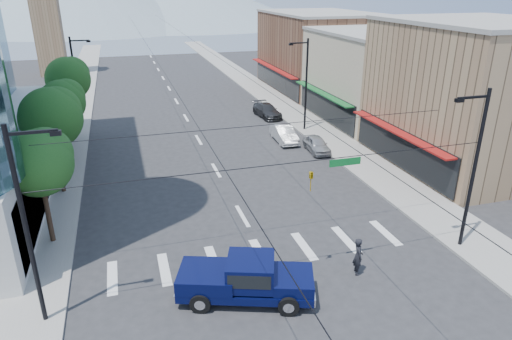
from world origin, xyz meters
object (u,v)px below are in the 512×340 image
Objects in this scene: pickup_truck at (245,278)px; parked_car_mid at (284,134)px; pedestrian at (358,256)px; parked_car_far at (267,111)px; parked_car_near at (317,144)px.

pickup_truck is 1.46× the size of parked_car_mid.
pickup_truck is 5.99m from pedestrian.
pickup_truck is 23.28m from parked_car_mid.
pedestrian is 29.85m from parked_car_far.
pedestrian is 0.44× the size of parked_car_mid.
parked_car_mid is at bearing 3.42° from pedestrian.
pedestrian is 18.25m from parked_car_near.
pedestrian is at bearing -103.44° from parked_car_near.
parked_car_mid is at bearing -102.97° from parked_car_far.
parked_car_near is (5.40, 17.43, -0.33)m from pedestrian.
parked_car_mid is (3.60, 20.91, -0.25)m from pedestrian.
pedestrian is at bearing -104.64° from parked_car_far.
pickup_truck reaches higher than parked_car_mid.
parked_car_mid reaches higher than parked_car_far.
pickup_truck is at bearing -115.31° from parked_car_far.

